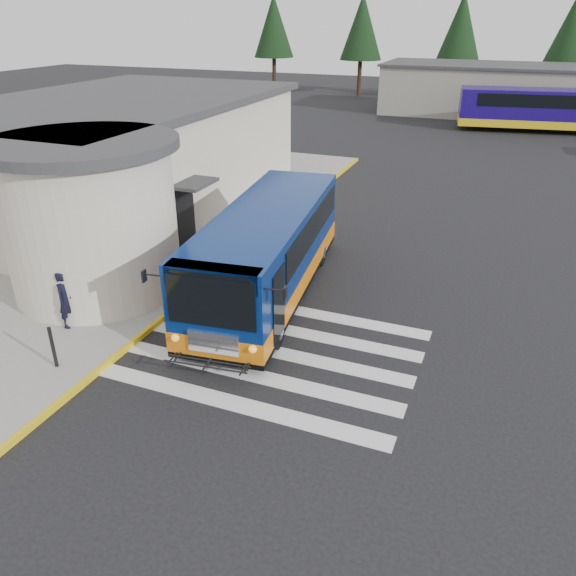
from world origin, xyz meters
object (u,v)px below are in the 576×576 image
at_px(pedestrian_a, 66,299).
at_px(pedestrian_b, 101,291).
at_px(transit_bus, 267,255).
at_px(bollard, 53,347).
at_px(far_bus_a, 530,108).

distance_m(pedestrian_a, pedestrian_b, 0.96).
relative_size(transit_bus, bollard, 9.00).
xyz_separation_m(pedestrian_a, bollard, (1.10, -1.79, -0.28)).
bearing_deg(pedestrian_a, far_bus_a, -20.76).
bearing_deg(pedestrian_b, far_bus_a, 138.75).
xyz_separation_m(pedestrian_b, far_bus_a, (10.99, 36.18, 0.70)).
height_order(pedestrian_b, far_bus_a, far_bus_a).
distance_m(transit_bus, pedestrian_b, 5.12).
xyz_separation_m(transit_bus, far_bus_a, (7.29, 32.66, 0.37)).
bearing_deg(pedestrian_a, bollard, -151.73).
height_order(bollard, far_bus_a, far_bus_a).
xyz_separation_m(transit_bus, bollard, (-3.22, -6.04, -0.64)).
bearing_deg(transit_bus, bollard, -124.99).
distance_m(bollard, far_bus_a, 40.11).
xyz_separation_m(bollard, far_bus_a, (10.51, 38.70, 1.00)).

